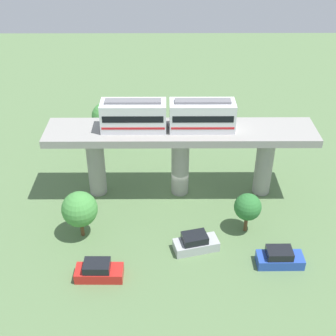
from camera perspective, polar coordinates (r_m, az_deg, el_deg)
ground_plane at (r=51.52m, az=1.47°, el=-2.93°), size 120.00×120.00×0.00m
viaduct at (r=48.26m, az=1.57°, el=2.81°), size 5.20×28.00×7.96m
train at (r=46.57m, az=-0.01°, el=6.56°), size 2.64×13.55×3.24m
parked_car_red at (r=41.63m, az=-8.63°, el=-12.60°), size 1.84×4.22×1.76m
parked_car_silver at (r=43.86m, az=3.46°, el=-9.33°), size 2.77×4.51×1.76m
parked_car_blue at (r=43.53m, az=13.75°, el=-10.85°), size 1.83×4.21×1.76m
tree_near_viaduct at (r=60.30m, az=-7.71°, el=6.38°), size 3.77×3.77×5.40m
tree_mid_lot at (r=44.54m, az=-10.95°, el=-5.07°), size 3.46×3.46×4.95m
tree_far_corner at (r=45.12m, az=9.90°, el=-4.82°), size 2.68×2.68×4.29m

